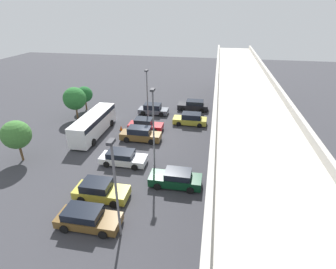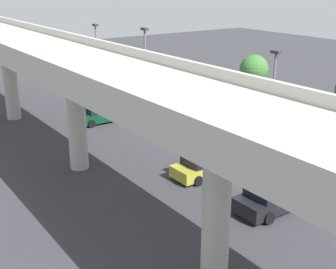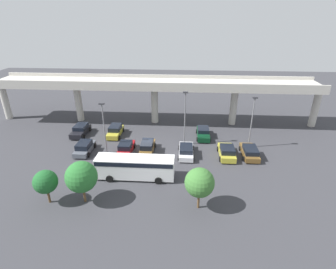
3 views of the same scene
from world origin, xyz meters
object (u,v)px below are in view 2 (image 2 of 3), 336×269
parked_car_8 (124,92)px  parked_car_7 (143,97)px  lamp_post_by_overpass (97,57)px  parked_car_0 (274,197)px  parked_car_6 (101,114)px  parked_car_5 (176,110)px  parked_car_3 (240,135)px  traffic_cone (262,131)px  parked_car_1 (305,158)px  shuttle_bus (272,105)px  lamp_post_near_aisle (273,95)px  parked_car_4 (212,125)px  lamp_post_mid_lot (145,70)px  parked_car_2 (206,164)px  tree_front_right (254,69)px

parked_car_8 → parked_car_7: bearing=95.8°
parked_car_8 → lamp_post_by_overpass: (0.43, 2.70, 3.78)m
parked_car_0 → parked_car_6: parked_car_0 is taller
parked_car_0 → lamp_post_by_overpass: lamp_post_by_overpass is taller
parked_car_5 → lamp_post_by_overpass: bearing=-71.8°
parked_car_3 → parked_car_5: size_ratio=0.94×
parked_car_5 → traffic_cone: (-7.65, -2.91, -0.36)m
parked_car_7 → parked_car_8: (3.12, 0.32, -0.05)m
parked_car_5 → lamp_post_by_overpass: lamp_post_by_overpass is taller
parked_car_0 → parked_car_1: size_ratio=1.06×
parked_car_3 → traffic_cone: 3.18m
shuttle_bus → lamp_post_near_aisle: 8.11m
lamp_post_near_aisle → traffic_cone: 5.94m
parked_car_0 → shuttle_bus: (10.97, -11.47, 0.84)m
parked_car_4 → lamp_post_by_overpass: (14.44, 2.62, 3.67)m
parked_car_7 → parked_car_0: bearing=75.7°
parked_car_6 → shuttle_bus: 14.58m
lamp_post_by_overpass → traffic_cone: bearing=-160.6°
parked_car_1 → parked_car_3: bearing=-87.1°
parked_car_7 → parked_car_5: bearing=89.5°
parked_car_5 → lamp_post_near_aisle: (-11.04, -0.12, 3.64)m
parked_car_5 → lamp_post_near_aisle: 11.62m
parked_car_3 → parked_car_7: 13.87m
lamp_post_mid_lot → lamp_post_near_aisle: bearing=-162.4°
parked_car_6 → traffic_cone: (-10.30, -8.87, -0.39)m
parked_car_2 → parked_car_8: 20.67m
lamp_post_by_overpass → shuttle_bus: bearing=-149.7°
tree_front_right → parked_car_1: bearing=145.7°
parked_car_4 → lamp_post_by_overpass: size_ratio=0.64×
parked_car_1 → tree_front_right: 18.81m
parked_car_0 → parked_car_3: bearing=57.1°
parked_car_6 → parked_car_8: size_ratio=0.99×
parked_car_6 → lamp_post_near_aisle: (-13.69, -6.08, 3.61)m
lamp_post_mid_lot → lamp_post_by_overpass: bearing=-1.9°
lamp_post_near_aisle → parked_car_8: bearing=1.1°
parked_car_2 → parked_car_5: bearing=62.9°
parked_car_0 → shuttle_bus: size_ratio=0.51×
shuttle_bus → tree_front_right: tree_front_right is taller
parked_car_0 → parked_car_2: bearing=91.2°
parked_car_6 → traffic_cone: bearing=-49.3°
parked_car_0 → parked_car_4: bearing=65.2°
lamp_post_near_aisle → parked_car_4: bearing=4.9°
parked_car_1 → traffic_cone: 7.08m
parked_car_1 → parked_car_2: size_ratio=0.97×
parked_car_1 → parked_car_2: (2.85, 5.92, 0.01)m
parked_car_2 → parked_car_6: bearing=90.7°
parked_car_5 → shuttle_bus: (-5.93, -5.79, 0.90)m
parked_car_1 → parked_car_2: bearing=-25.7°
lamp_post_by_overpass → parked_car_1: bearing=-172.4°
lamp_post_mid_lot → parked_car_8: bearing=-18.7°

